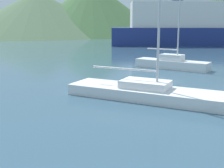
{
  "coord_description": "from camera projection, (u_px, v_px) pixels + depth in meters",
  "views": [
    {
      "loc": [
        1.91,
        2.29,
        3.72
      ],
      "look_at": [
        0.62,
        14.0,
        1.2
      ],
      "focal_mm": 45.0,
      "sensor_mm": 36.0,
      "label": 1
    }
  ],
  "objects": [
    {
      "name": "ferry_distant",
      "position": [
        176.0,
        26.0,
        50.66
      ],
      "size": [
        24.11,
        10.35,
        9.16
      ],
      "rotation": [
        0.0,
        0.0,
        0.1
      ],
      "color": "navy",
      "rests_on": "ground_plane"
    },
    {
      "name": "hill_west",
      "position": [
        38.0,
        14.0,
        87.1
      ],
      "size": [
        52.26,
        52.26,
        13.72
      ],
      "color": "#4C6647",
      "rests_on": "ground_plane"
    },
    {
      "name": "hill_east",
      "position": [
        221.0,
        12.0,
        89.16
      ],
      "size": [
        28.49,
        28.49,
        14.75
      ],
      "color": "#476B42",
      "rests_on": "ground_plane"
    },
    {
      "name": "sailboat_inner",
      "position": [
        145.0,
        91.0,
        14.24
      ],
      "size": [
        8.29,
        4.79,
        10.56
      ],
      "rotation": [
        0.0,
        0.0,
        -0.36
      ],
      "color": "white",
      "rests_on": "ground_plane"
    },
    {
      "name": "hill_central",
      "position": [
        92.0,
        9.0,
        91.31
      ],
      "size": [
        47.84,
        47.84,
        17.25
      ],
      "color": "#3D6038",
      "rests_on": "ground_plane"
    },
    {
      "name": "sailboat_middle",
      "position": [
        172.0,
        63.0,
        23.82
      ],
      "size": [
        6.23,
        4.37,
        6.75
      ],
      "rotation": [
        0.0,
        0.0,
        -0.5
      ],
      "color": "white",
      "rests_on": "ground_plane"
    }
  ]
}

